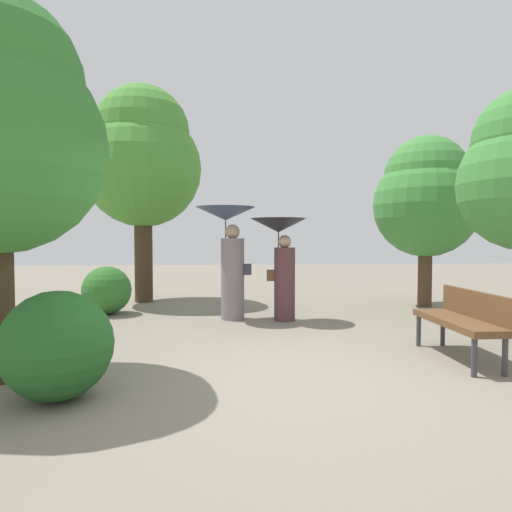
{
  "coord_description": "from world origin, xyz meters",
  "views": [
    {
      "loc": [
        -0.62,
        -4.51,
        1.47
      ],
      "look_at": [
        0.0,
        3.91,
        1.13
      ],
      "focal_mm": 30.69,
      "sensor_mm": 36.0,
      "label": 1
    }
  ],
  "objects": [
    {
      "name": "ground_plane",
      "position": [
        0.0,
        0.0,
        0.0
      ],
      "size": [
        40.0,
        40.0,
        0.0
      ],
      "primitive_type": "plane",
      "color": "gray"
    },
    {
      "name": "person_left",
      "position": [
        -0.52,
        3.42,
        1.35
      ],
      "size": [
        1.07,
        1.07,
        2.04
      ],
      "rotation": [
        0.0,
        0.0,
        1.43
      ],
      "color": "gray",
      "rests_on": "ground"
    },
    {
      "name": "person_right",
      "position": [
        0.4,
        3.23,
        1.26
      ],
      "size": [
        1.0,
        1.0,
        1.83
      ],
      "rotation": [
        0.0,
        0.0,
        1.43
      ],
      "color": "#563338",
      "rests_on": "ground"
    },
    {
      "name": "park_bench",
      "position": [
        2.28,
        0.56,
        0.51
      ],
      "size": [
        0.5,
        1.5,
        0.83
      ],
      "rotation": [
        0.0,
        0.0,
        -1.58
      ],
      "color": "#38383D",
      "rests_on": "ground"
    },
    {
      "name": "tree_near_left",
      "position": [
        -2.47,
        5.76,
        3.32
      ],
      "size": [
        2.68,
        2.68,
        4.96
      ],
      "color": "#42301E",
      "rests_on": "ground"
    },
    {
      "name": "tree_near_right",
      "position": [
        3.71,
        4.6,
        2.37
      ],
      "size": [
        2.22,
        2.22,
        3.65
      ],
      "color": "#4C3823",
      "rests_on": "ground"
    },
    {
      "name": "bush_path_left",
      "position": [
        -2.88,
        4.1,
        0.47
      ],
      "size": [
        0.93,
        0.93,
        0.93
      ],
      "primitive_type": "sphere",
      "color": "#2D6B28",
      "rests_on": "ground"
    },
    {
      "name": "bush_path_right",
      "position": [
        -2.13,
        -0.45,
        0.5
      ],
      "size": [
        1.0,
        1.0,
        1.0
      ],
      "primitive_type": "sphere",
      "color": "#235B23",
      "rests_on": "ground"
    }
  ]
}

